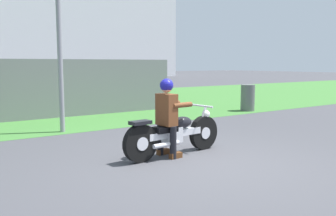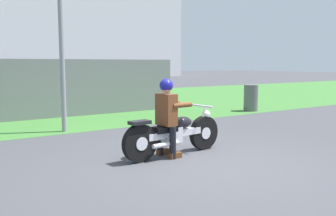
# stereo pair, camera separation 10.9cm
# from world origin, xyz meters

# --- Properties ---
(ground) EXTENTS (120.00, 120.00, 0.00)m
(ground) POSITION_xyz_m (0.00, 0.00, 0.00)
(ground) COLOR #424247
(grass_verge) EXTENTS (60.00, 12.00, 0.01)m
(grass_verge) POSITION_xyz_m (0.00, 9.86, 0.00)
(grass_verge) COLOR #3D7533
(grass_verge) RESTS_ON ground
(motorcycle_lead) EXTENTS (2.16, 0.66, 0.88)m
(motorcycle_lead) POSITION_xyz_m (-0.11, 0.79, 0.40)
(motorcycle_lead) COLOR black
(motorcycle_lead) RESTS_ON ground
(rider_lead) EXTENTS (0.57, 0.49, 1.41)m
(rider_lead) POSITION_xyz_m (-0.28, 0.78, 0.82)
(rider_lead) COLOR black
(rider_lead) RESTS_ON ground
(trash_can) EXTENTS (0.49, 0.49, 0.92)m
(trash_can) POSITION_xyz_m (5.68, 4.43, 0.46)
(trash_can) COLOR #595E5B
(trash_can) RESTS_ON ground
(fence_segment) EXTENTS (7.00, 0.06, 1.80)m
(fence_segment) POSITION_xyz_m (0.20, 6.59, 0.90)
(fence_segment) COLOR slate
(fence_segment) RESTS_ON ground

